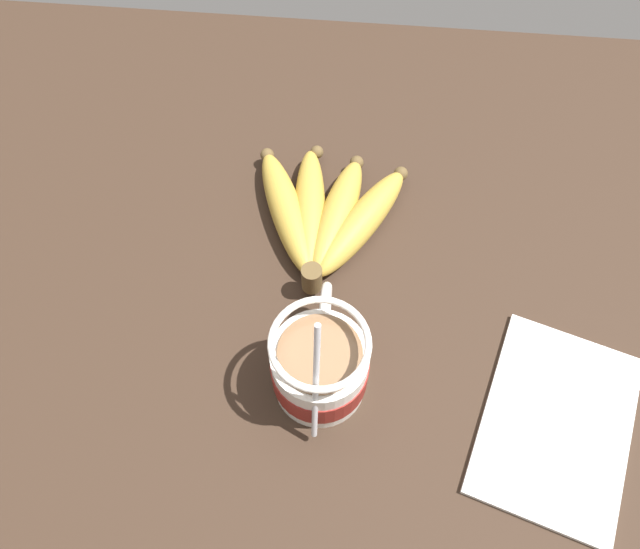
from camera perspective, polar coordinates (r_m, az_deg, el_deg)
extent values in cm
cube|color=#332319|center=(60.56, -2.25, -6.42)|extent=(90.80, 90.80, 2.53)
cylinder|color=white|center=(54.45, -0.02, -8.69)|extent=(8.26, 8.26, 7.01)
cylinder|color=maroon|center=(54.68, -0.02, -8.78)|extent=(8.46, 8.46, 3.26)
torus|color=white|center=(55.39, 0.46, -3.42)|extent=(5.37, 0.90, 5.37)
cylinder|color=#846042|center=(51.10, -0.02, -7.25)|extent=(7.06, 7.06, 0.40)
torus|color=white|center=(49.06, -0.02, -6.27)|extent=(8.26, 8.26, 0.60)
cylinder|color=silver|center=(48.54, -0.39, -10.14)|extent=(4.15, 0.50, 14.33)
ellipsoid|color=silver|center=(55.85, -0.16, -10.80)|extent=(3.00, 2.00, 0.80)
cylinder|color=brown|center=(59.27, -0.76, -0.34)|extent=(2.00, 2.00, 3.00)
ellipsoid|color=#B79338|center=(63.97, 3.80, 4.80)|extent=(15.02, 10.59, 3.39)
sphere|color=brown|center=(68.13, 7.40, 9.13)|extent=(1.52, 1.52, 1.52)
ellipsoid|color=#B79338|center=(64.34, 1.56, 5.41)|extent=(15.03, 6.42, 3.36)
sphere|color=brown|center=(68.66, 3.37, 10.18)|extent=(1.51, 1.51, 1.51)
ellipsoid|color=#B79338|center=(64.86, -0.67, 5.96)|extent=(15.71, 4.57, 3.19)
sphere|color=brown|center=(69.64, -0.61, 11.15)|extent=(1.44, 1.44, 1.44)
ellipsoid|color=#B79338|center=(64.73, -3.05, 5.79)|extent=(15.81, 9.14, 3.33)
sphere|color=brown|center=(69.50, -4.85, 10.84)|extent=(1.50, 1.50, 1.50)
cube|color=white|center=(60.01, 20.80, -12.61)|extent=(20.54, 17.03, 0.60)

